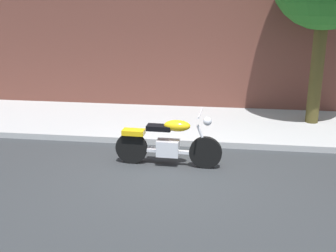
% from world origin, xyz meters
% --- Properties ---
extents(ground_plane, '(60.00, 60.00, 0.00)m').
position_xyz_m(ground_plane, '(0.00, 0.00, 0.00)').
color(ground_plane, '#303335').
extents(sidewalk, '(22.93, 3.01, 0.14)m').
position_xyz_m(sidewalk, '(0.00, 3.07, 0.07)').
color(sidewalk, '#AFAFAF').
rests_on(sidewalk, ground).
extents(motorcycle, '(2.14, 0.70, 1.14)m').
position_xyz_m(motorcycle, '(-0.07, 0.44, 0.48)').
color(motorcycle, black).
rests_on(motorcycle, ground).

